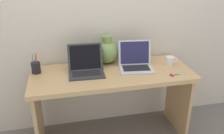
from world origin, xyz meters
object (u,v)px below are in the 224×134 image
coffee_mug (170,61)px  scissors (175,75)px  pen_cup (36,67)px  laptop_right (135,61)px  green_vase (107,51)px  laptop_left (86,66)px

coffee_mug → scissors: coffee_mug is taller
pen_cup → scissors: pen_cup is taller
scissors → laptop_right: bearing=140.8°
green_vase → pen_cup: (-0.66, -0.10, -0.06)m
laptop_right → laptop_left: bearing=-179.3°
laptop_right → pen_cup: 0.90m
laptop_right → scissors: size_ratio=2.26×
green_vase → coffee_mug: bearing=-19.0°
pen_cup → scissors: 1.23m
green_vase → scissors: green_vase is taller
laptop_right → green_vase: 0.30m
laptop_right → pen_cup: bearing=175.4°
laptop_left → scissors: 0.79m
coffee_mug → scissors: 0.22m
laptop_right → coffee_mug: laptop_right is taller
laptop_left → coffee_mug: size_ratio=2.76×
laptop_right → green_vase: (-0.23, 0.17, 0.05)m
green_vase → laptop_right: bearing=-36.4°
coffee_mug → scissors: (-0.05, -0.21, -0.04)m
scissors → pen_cup: bearing=165.4°
green_vase → pen_cup: size_ratio=1.45×
laptop_left → laptop_right: 0.46m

